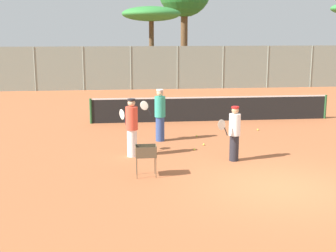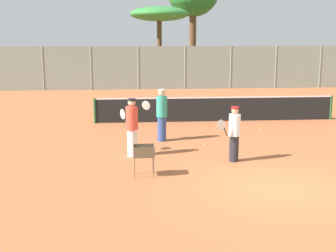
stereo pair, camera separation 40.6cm
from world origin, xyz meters
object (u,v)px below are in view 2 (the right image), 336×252
(player_red_cap, at_px, (162,114))
(player_yellow_shirt, at_px, (132,127))
(tennis_net, at_px, (215,109))
(ball_cart, at_px, (145,154))
(player_white_outfit, at_px, (234,133))

(player_red_cap, bearing_deg, player_yellow_shirt, 69.13)
(tennis_net, height_order, ball_cart, tennis_net)
(tennis_net, relative_size, player_white_outfit, 6.26)
(tennis_net, bearing_deg, ball_cart, -113.65)
(player_white_outfit, bearing_deg, tennis_net, -124.23)
(player_red_cap, relative_size, player_yellow_shirt, 1.02)
(ball_cart, bearing_deg, player_white_outfit, 24.94)
(tennis_net, distance_m, player_red_cap, 4.34)
(tennis_net, height_order, player_red_cap, player_red_cap)
(tennis_net, xyz_separation_m, player_red_cap, (-2.58, -3.47, 0.41))
(tennis_net, relative_size, player_red_cap, 5.64)
(player_yellow_shirt, relative_size, ball_cart, 2.12)
(player_yellow_shirt, distance_m, ball_cart, 2.16)
(player_white_outfit, distance_m, ball_cart, 3.02)
(player_yellow_shirt, bearing_deg, player_red_cap, -60.30)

